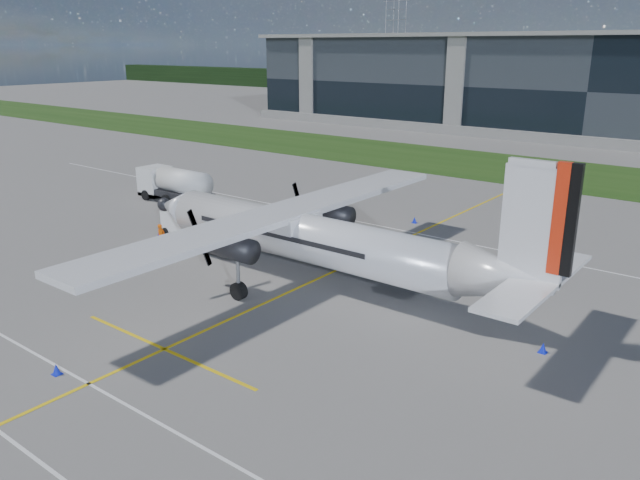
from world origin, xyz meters
TOP-DOWN VIEW (x-y plane):
  - ground at (0.00, 40.00)m, footprint 400.00×400.00m
  - grass_strip at (0.00, 48.00)m, footprint 400.00×18.00m
  - terminal_building at (0.00, 80.00)m, footprint 120.00×20.00m
  - pylon_west at (-80.00, 150.00)m, footprint 9.00×4.60m
  - yellow_taxiway_centerline at (3.00, 10.00)m, footprint 0.20×70.00m
  - turboprop_aircraft at (3.60, 5.05)m, footprint 28.68×29.75m
  - fuel_tanker_truck at (-19.91, 13.20)m, footprint 8.41×2.73m
  - baggage_tug at (-10.72, 6.69)m, footprint 3.11×1.87m
  - ground_crew_person at (-9.36, 3.69)m, footprint 0.75×0.94m
  - safety_cone_stbdwing at (1.37, 20.48)m, footprint 0.36×0.36m
  - safety_cone_tail at (17.21, 4.66)m, footprint 0.36×0.36m
  - safety_cone_fwd at (-11.61, 5.21)m, footprint 0.36×0.36m
  - safety_cone_nose_stbd at (-9.59, 6.40)m, footprint 0.36×0.36m
  - safety_cone_nose_port at (-10.44, 4.20)m, footprint 0.36×0.36m
  - safety_cone_portwing at (1.19, -10.39)m, footprint 0.36×0.36m

SIDE VIEW (x-z plane):
  - ground at x=0.00m, z-range 0.00..0.00m
  - yellow_taxiway_centerline at x=3.00m, z-range 0.00..0.01m
  - grass_strip at x=0.00m, z-range 0.00..0.04m
  - safety_cone_stbdwing at x=1.37m, z-range 0.00..0.50m
  - safety_cone_tail at x=17.21m, z-range 0.00..0.50m
  - safety_cone_fwd at x=-11.61m, z-range 0.00..0.50m
  - safety_cone_nose_stbd at x=-9.59m, z-range 0.00..0.50m
  - safety_cone_nose_port at x=-10.44m, z-range 0.00..0.50m
  - safety_cone_portwing at x=1.19m, z-range 0.00..0.50m
  - baggage_tug at x=-10.72m, z-range 0.00..1.87m
  - ground_crew_person at x=-9.36m, z-range 0.00..2.05m
  - fuel_tanker_truck at x=-19.91m, z-range 0.00..3.15m
  - turboprop_aircraft at x=3.60m, z-range 0.00..8.92m
  - terminal_building at x=0.00m, z-range 0.00..15.00m
  - pylon_west at x=-80.00m, z-range 0.00..30.00m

